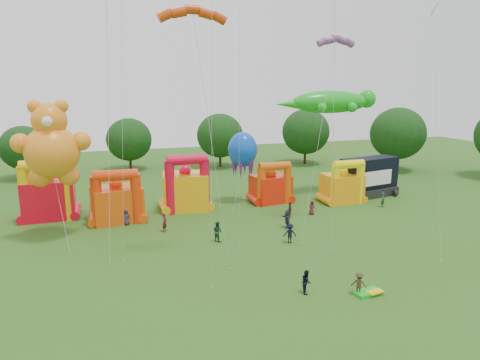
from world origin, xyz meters
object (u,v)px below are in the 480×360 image
object	(u,v)px
octopus_kite	(240,169)
spectator_0	(126,217)
stage_trailer	(369,178)
spectator_4	(290,209)
bouncy_castle_2	(186,188)
gecko_kite	(332,117)
bouncy_castle_0	(49,196)
teddy_bear_kite	(53,157)

from	to	relation	value
octopus_kite	spectator_0	bearing A→B (deg)	-163.43
stage_trailer	spectator_4	size ratio (longest dim) A/B	5.03
bouncy_castle_2	spectator_4	size ratio (longest dim) A/B	4.02
stage_trailer	gecko_kite	size ratio (longest dim) A/B	0.59
bouncy_castle_2	octopus_kite	xyz separation A→B (m)	(6.87, 0.28, 1.86)
bouncy_castle_0	stage_trailer	xyz separation A→B (m)	(39.58, -1.90, -0.09)
gecko_kite	spectator_0	distance (m)	29.08
gecko_kite	spectator_0	bearing A→B (deg)	-168.73
bouncy_castle_2	gecko_kite	bearing A→B (deg)	4.31
teddy_bear_kite	spectator_0	distance (m)	9.85
stage_trailer	teddy_bear_kite	xyz separation A→B (m)	(-37.82, -5.50, 5.55)
octopus_kite	spectator_0	xyz separation A→B (m)	(-13.97, -4.16, -3.60)
stage_trailer	octopus_kite	size ratio (longest dim) A/B	0.95
octopus_kite	spectator_4	xyz separation A→B (m)	(3.80, -6.58, -3.60)
teddy_bear_kite	stage_trailer	bearing A→B (deg)	8.28
stage_trailer	bouncy_castle_2	bearing A→B (deg)	178.18
teddy_bear_kite	spectator_4	bearing A→B (deg)	-0.02
bouncy_castle_0	octopus_kite	distance (m)	22.09
spectator_0	spectator_4	distance (m)	17.93
teddy_bear_kite	spectator_4	distance (m)	25.09
stage_trailer	octopus_kite	world-z (taller)	octopus_kite
bouncy_castle_0	bouncy_castle_2	bearing A→B (deg)	-4.25
bouncy_castle_2	octopus_kite	world-z (taller)	octopus_kite
bouncy_castle_2	gecko_kite	xyz separation A→B (m)	(19.81, 1.49, 7.90)
bouncy_castle_2	gecko_kite	distance (m)	21.38
bouncy_castle_2	teddy_bear_kite	size ratio (longest dim) A/B	0.51
teddy_bear_kite	spectator_4	world-z (taller)	teddy_bear_kite
bouncy_castle_0	octopus_kite	world-z (taller)	octopus_kite
teddy_bear_kite	octopus_kite	world-z (taller)	teddy_bear_kite
teddy_bear_kite	spectator_4	xyz separation A→B (m)	(24.03, -0.01, -7.20)
teddy_bear_kite	bouncy_castle_0	bearing A→B (deg)	103.35
stage_trailer	spectator_0	distance (m)	31.75
bouncy_castle_2	spectator_0	size ratio (longest dim) A/B	4.02
spectator_4	gecko_kite	bearing A→B (deg)	149.23
bouncy_castle_0	stage_trailer	size ratio (longest dim) A/B	0.80
bouncy_castle_2	stage_trailer	bearing A→B (deg)	-1.82
gecko_kite	spectator_0	world-z (taller)	gecko_kite
teddy_bear_kite	spectator_0	bearing A→B (deg)	21.05
bouncy_castle_0	teddy_bear_kite	world-z (taller)	teddy_bear_kite
bouncy_castle_0	gecko_kite	world-z (taller)	gecko_kite
bouncy_castle_0	stage_trailer	distance (m)	39.62
spectator_0	spectator_4	size ratio (longest dim) A/B	1.00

